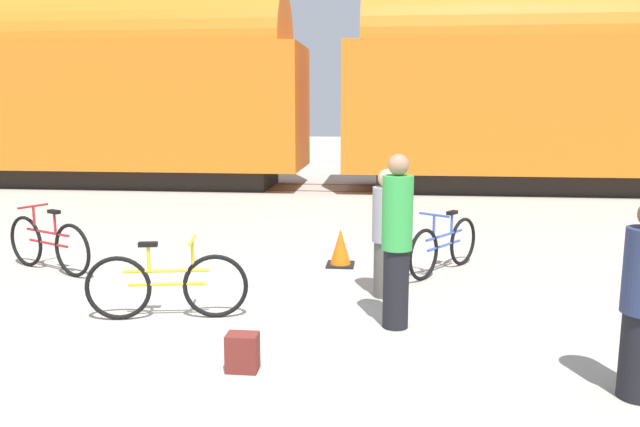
# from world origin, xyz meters

# --- Properties ---
(ground_plane) EXTENTS (80.00, 80.00, 0.00)m
(ground_plane) POSITION_xyz_m (0.00, 0.00, 0.00)
(ground_plane) COLOR #A8A399
(freight_train) EXTENTS (49.04, 3.02, 5.37)m
(freight_train) POSITION_xyz_m (0.00, 11.86, 2.81)
(freight_train) COLOR black
(freight_train) RESTS_ON ground_plane
(rail_near) EXTENTS (61.04, 0.07, 0.01)m
(rail_near) POSITION_xyz_m (0.00, 11.14, 0.01)
(rail_near) COLOR #4C4238
(rail_near) RESTS_ON ground_plane
(rail_far) EXTENTS (61.04, 0.07, 0.01)m
(rail_far) POSITION_xyz_m (0.00, 12.58, 0.01)
(rail_far) COLOR #4C4238
(rail_far) RESTS_ON ground_plane
(bicycle_maroon) EXTENTS (1.64, 0.86, 0.92)m
(bicycle_maroon) POSITION_xyz_m (-2.96, 2.57, 0.39)
(bicycle_maroon) COLOR black
(bicycle_maroon) RESTS_ON ground_plane
(bicycle_yellow) EXTENTS (1.75, 0.46, 0.89)m
(bicycle_yellow) POSITION_xyz_m (-0.61, 0.84, 0.38)
(bicycle_yellow) COLOR black
(bicycle_yellow) RESTS_ON ground_plane
(bicycle_blue) EXTENTS (1.06, 1.48, 0.87)m
(bicycle_blue) POSITION_xyz_m (2.57, 3.12, 0.37)
(bicycle_blue) COLOR black
(bicycle_blue) RESTS_ON ground_plane
(person_in_grey) EXTENTS (0.34, 0.34, 1.57)m
(person_in_grey) POSITION_xyz_m (1.76, 1.90, 0.79)
(person_in_grey) COLOR #514C47
(person_in_grey) RESTS_ON ground_plane
(person_in_green) EXTENTS (0.32, 0.32, 1.83)m
(person_in_green) POSITION_xyz_m (1.87, 0.84, 0.93)
(person_in_green) COLOR black
(person_in_green) RESTS_ON ground_plane
(backpack) EXTENTS (0.28, 0.20, 0.34)m
(backpack) POSITION_xyz_m (0.51, -0.41, 0.17)
(backpack) COLOR maroon
(backpack) RESTS_ON ground_plane
(traffic_cone) EXTENTS (0.40, 0.40, 0.55)m
(traffic_cone) POSITION_xyz_m (1.11, 3.32, 0.25)
(traffic_cone) COLOR black
(traffic_cone) RESTS_ON ground_plane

